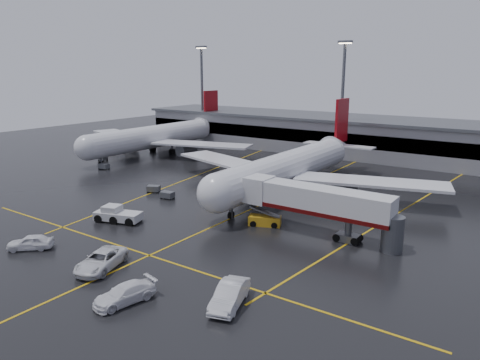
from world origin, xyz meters
The scene contains 22 objects.
ground centered at (0.00, 0.00, 0.00)m, with size 220.00×220.00×0.00m, color black.
apron_line_centre centered at (0.00, 0.00, 0.01)m, with size 0.25×90.00×0.02m, color gold.
apron_line_stop centered at (0.00, -22.00, 0.01)m, with size 60.00×0.25×0.02m, color gold.
apron_line_left centered at (-20.00, 10.00, 0.01)m, with size 0.25×70.00×0.02m, color gold.
apron_line_right centered at (18.00, 10.00, 0.01)m, with size 0.25×70.00×0.02m, color gold.
terminal centered at (0.00, 47.93, 4.32)m, with size 122.00×19.00×8.60m.
light_mast_left centered at (-45.00, 42.00, 14.47)m, with size 3.00×1.20×25.45m.
light_mast_mid centered at (-5.00, 42.00, 14.47)m, with size 3.00×1.20×25.45m.
main_airliner centered at (0.00, 9.70, 4.21)m, with size 48.80×45.60×14.10m.
second_airliner centered at (-42.00, 21.70, 4.21)m, with size 48.80×45.60×14.10m.
jet_bridge centered at (11.87, -6.00, 3.93)m, with size 19.90×3.40×6.05m.
pushback_tractor centered at (-11.58, -16.51, 0.87)m, with size 6.57×4.26×2.18m.
belt_loader centered at (5.14, -6.74, 0.63)m, with size 4.40×3.11×2.57m.
service_van_a centered at (-1.53, -27.04, 0.89)m, with size 2.96×6.43×1.79m, color white.
service_van_b centered at (5.58, -30.22, 0.80)m, with size 2.24×5.52×1.60m, color white.
service_van_c centered at (13.23, -25.50, 0.95)m, with size 2.01×5.77×1.90m, color silver.
service_van_d centered at (-12.07, -28.27, 0.82)m, with size 1.95×4.84×1.65m, color white.
baggage_cart_a centered at (-13.58, -4.99, 0.63)m, with size 2.15×1.54×1.12m.
baggage_cart_b centered at (-18.02, -3.55, 0.63)m, with size 2.37×2.07×1.12m.
baggage_cart_c centered at (-11.55, 4.47, 0.63)m, with size 2.25×1.73×1.12m.
baggage_cart_d centered at (-45.96, 8.65, 0.63)m, with size 2.10×1.46×1.12m.
baggage_cart_e centered at (-38.73, 3.14, 0.63)m, with size 2.18×1.60×1.12m.
Camera 1 is at (33.42, -53.09, 19.40)m, focal length 33.45 mm.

